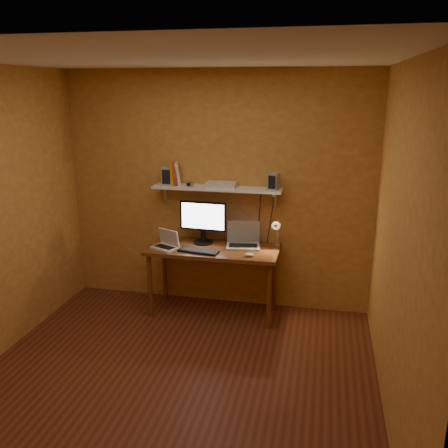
% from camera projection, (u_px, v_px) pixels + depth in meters
% --- Properties ---
extents(room, '(3.44, 3.24, 2.64)m').
position_uv_depth(room, '(171.00, 233.00, 3.71)').
color(room, '#632C19').
rests_on(room, ground).
extents(desk, '(1.40, 0.60, 0.75)m').
position_uv_depth(desk, '(213.00, 256.00, 5.08)').
color(desk, brown).
rests_on(desk, ground).
extents(wall_shelf, '(1.40, 0.25, 0.21)m').
position_uv_depth(wall_shelf, '(217.00, 189.00, 5.07)').
color(wall_shelf, white).
rests_on(wall_shelf, room).
extents(monitor, '(0.52, 0.23, 0.47)m').
position_uv_depth(monitor, '(203.00, 220.00, 5.15)').
color(monitor, black).
rests_on(monitor, desk).
extents(laptop, '(0.38, 0.30, 0.27)m').
position_uv_depth(laptop, '(243.00, 240.00, 5.11)').
color(laptop, gray).
rests_on(laptop, desk).
extents(netbook, '(0.32, 0.28, 0.20)m').
position_uv_depth(netbook, '(166.00, 243.00, 5.05)').
color(netbook, silver).
rests_on(netbook, desk).
extents(keyboard, '(0.44, 0.20, 0.02)m').
position_uv_depth(keyboard, '(199.00, 251.00, 4.94)').
color(keyboard, black).
rests_on(keyboard, desk).
extents(mouse, '(0.10, 0.06, 0.03)m').
position_uv_depth(mouse, '(249.00, 255.00, 4.80)').
color(mouse, silver).
rests_on(mouse, desk).
extents(desk_lamp, '(0.09, 0.23, 0.38)m').
position_uv_depth(desk_lamp, '(277.00, 230.00, 4.99)').
color(desk_lamp, silver).
rests_on(desk_lamp, desk).
extents(speaker_left, '(0.12, 0.12, 0.20)m').
position_uv_depth(speaker_left, '(167.00, 176.00, 5.15)').
color(speaker_left, gray).
rests_on(speaker_left, wall_shelf).
extents(speaker_right, '(0.12, 0.12, 0.18)m').
position_uv_depth(speaker_right, '(274.00, 181.00, 4.91)').
color(speaker_right, gray).
rests_on(speaker_right, wall_shelf).
extents(books, '(0.17, 0.18, 0.25)m').
position_uv_depth(books, '(175.00, 174.00, 5.15)').
color(books, '#BF7900').
rests_on(books, wall_shelf).
extents(shelf_camera, '(0.11, 0.06, 0.06)m').
position_uv_depth(shelf_camera, '(189.00, 184.00, 5.07)').
color(shelf_camera, silver).
rests_on(shelf_camera, wall_shelf).
extents(router, '(0.32, 0.22, 0.05)m').
position_uv_depth(router, '(221.00, 185.00, 5.06)').
color(router, silver).
rests_on(router, wall_shelf).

